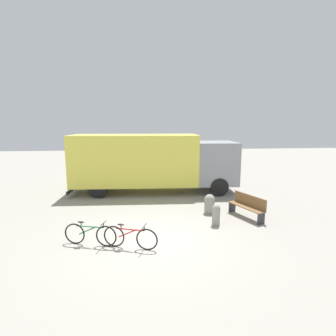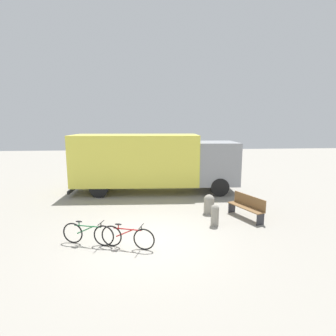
# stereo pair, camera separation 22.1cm
# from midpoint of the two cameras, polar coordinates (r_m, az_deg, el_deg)

# --- Properties ---
(ground_plane) EXTENTS (60.00, 60.00, 0.00)m
(ground_plane) POSITION_cam_midpoint_polar(r_m,az_deg,el_deg) (8.86, -4.74, -15.25)
(ground_plane) COLOR gray
(delivery_truck) EXTENTS (8.99, 2.90, 3.14)m
(delivery_truck) POSITION_cam_midpoint_polar(r_m,az_deg,el_deg) (14.32, -3.90, 1.65)
(delivery_truck) COLOR #EAE04C
(delivery_truck) RESTS_ON ground
(park_bench) EXTENTS (1.00, 1.72, 0.91)m
(park_bench) POSITION_cam_midpoint_polar(r_m,az_deg,el_deg) (11.01, 16.36, -7.84)
(park_bench) COLOR brown
(park_bench) RESTS_ON ground
(bicycle_near) EXTENTS (1.66, 0.60, 0.76)m
(bicycle_near) POSITION_cam_midpoint_polar(r_m,az_deg,el_deg) (8.69, -17.31, -13.60)
(bicycle_near) COLOR black
(bicycle_near) RESTS_ON ground
(bicycle_middle) EXTENTS (1.64, 0.64, 0.76)m
(bicycle_middle) POSITION_cam_midpoint_polar(r_m,az_deg,el_deg) (8.22, -9.04, -14.65)
(bicycle_middle) COLOR black
(bicycle_middle) RESTS_ON ground
(bollard_near_bench) EXTENTS (0.31, 0.31, 0.80)m
(bollard_near_bench) POSITION_cam_midpoint_polar(r_m,az_deg,el_deg) (9.95, 9.79, -9.81)
(bollard_near_bench) COLOR gray
(bollard_near_bench) RESTS_ON ground
(bollard_far_bench) EXTENTS (0.44, 0.44, 0.81)m
(bollard_far_bench) POSITION_cam_midpoint_polar(r_m,az_deg,el_deg) (11.20, 8.46, -7.59)
(bollard_far_bench) COLOR gray
(bollard_far_bench) RESTS_ON ground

